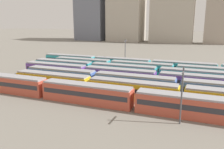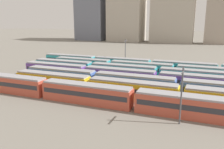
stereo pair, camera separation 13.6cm
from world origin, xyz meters
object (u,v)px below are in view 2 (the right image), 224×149
catenary_pole_0 (181,93)px  catenary_pole_1 (125,52)px  train_track_1 (182,95)px  train_track_6 (184,68)px  train_track_4 (197,77)px  train_track_0 (86,93)px  train_track_5 (141,69)px  train_track_2 (178,87)px

catenary_pole_0 → catenary_pole_1: (-21.13, 37.54, 0.31)m
train_track_1 → catenary_pole_0: 8.91m
train_track_6 → catenary_pole_1: 19.36m
train_track_4 → train_track_6: same height
train_track_0 → train_track_1: 17.76m
train_track_5 → train_track_6: size_ratio=0.60×
train_track_0 → train_track_6: 34.70m
train_track_0 → train_track_4: size_ratio=0.60×
train_track_1 → train_track_4: same height
train_track_5 → train_track_4: bearing=-18.8°
train_track_1 → train_track_6: size_ratio=0.80×
train_track_6 → catenary_pole_0: size_ratio=10.60×
train_track_1 → train_track_5: (-13.06, 20.80, -0.00)m
train_track_1 → catenary_pole_1: (-20.60, 29.18, 3.35)m
train_track_0 → train_track_6: (15.19, 31.20, 0.00)m
train_track_2 → train_track_6: 20.81m
train_track_0 → train_track_2: bearing=33.3°
train_track_5 → catenary_pole_0: bearing=-65.0°
catenary_pole_0 → train_track_2: bearing=97.0°
train_track_1 → catenary_pole_1: size_ratio=7.93×
train_track_5 → train_track_6: bearing=24.8°
train_track_0 → catenary_pole_1: (-3.62, 34.38, 3.35)m
train_track_6 → train_track_2: bearing=-88.2°
train_track_2 → train_track_4: size_ratio=0.80×
catenary_pole_1 → train_track_6: bearing=-9.6°
train_track_4 → train_track_2: bearing=-107.8°
train_track_1 → train_track_6: bearing=94.0°
train_track_1 → train_track_5: 24.56m
train_track_2 → catenary_pole_1: 31.07m
train_track_2 → train_track_6: (-0.66, 20.80, 0.00)m
train_track_6 → train_track_0: bearing=-116.0°
train_track_4 → catenary_pole_0: 24.21m
train_track_1 → train_track_4: (2.20, 15.60, 0.00)m
train_track_0 → train_track_6: bearing=64.0°
train_track_4 → train_track_5: (-15.26, 5.20, -0.00)m
train_track_0 → train_track_4: (19.18, 20.80, 0.00)m
train_track_4 → catenary_pole_1: 26.75m
train_track_6 → catenary_pole_0: (2.33, -34.36, 3.04)m
train_track_0 → train_track_1: (16.98, 5.20, 0.00)m
train_track_0 → catenary_pole_0: catenary_pole_0 is taller
train_track_0 → catenary_pole_0: (17.52, -3.16, 3.04)m
train_track_6 → catenary_pole_0: catenary_pole_0 is taller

